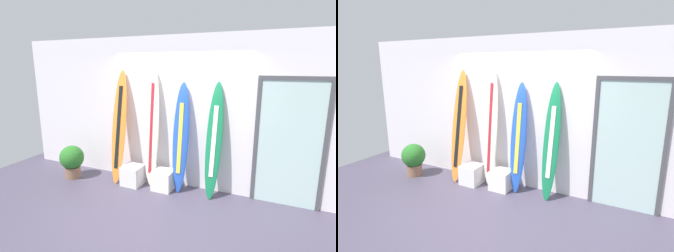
% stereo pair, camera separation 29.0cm
% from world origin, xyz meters
% --- Properties ---
extents(ground, '(8.00, 8.00, 0.04)m').
position_xyz_m(ground, '(0.00, 0.00, -0.02)').
color(ground, '#4A4356').
extents(wall_back, '(7.20, 0.20, 2.80)m').
position_xyz_m(wall_back, '(0.00, 1.30, 1.40)').
color(wall_back, silver).
rests_on(wall_back, ground).
extents(surfboard_sunset, '(0.32, 0.51, 2.19)m').
position_xyz_m(surfboard_sunset, '(-1.16, 0.92, 1.08)').
color(surfboard_sunset, orange).
rests_on(surfboard_sunset, ground).
extents(surfboard_ivory, '(0.31, 0.31, 2.22)m').
position_xyz_m(surfboard_ivory, '(-0.49, 1.02, 1.10)').
color(surfboard_ivory, '#EEE8CB').
rests_on(surfboard_ivory, ground).
extents(surfboard_cobalt, '(0.30, 0.36, 1.99)m').
position_xyz_m(surfboard_cobalt, '(0.10, 0.99, 0.98)').
color(surfboard_cobalt, blue).
rests_on(surfboard_cobalt, ground).
extents(surfboard_emerald, '(0.29, 0.39, 2.01)m').
position_xyz_m(surfboard_emerald, '(0.71, 0.99, 1.00)').
color(surfboard_emerald, '#167647').
rests_on(surfboard_emerald, ground).
extents(display_block_left, '(0.37, 0.37, 0.36)m').
position_xyz_m(display_block_left, '(-0.19, 0.89, 0.18)').
color(display_block_left, white).
rests_on(display_block_left, ground).
extents(display_block_center, '(0.38, 0.38, 0.38)m').
position_xyz_m(display_block_center, '(-0.82, 0.84, 0.19)').
color(display_block_center, silver).
rests_on(display_block_center, ground).
extents(glass_door, '(1.06, 0.06, 2.11)m').
position_xyz_m(glass_door, '(1.87, 1.18, 1.09)').
color(glass_door, silver).
rests_on(glass_door, ground).
extents(potted_plant, '(0.48, 0.48, 0.68)m').
position_xyz_m(potted_plant, '(-2.13, 0.62, 0.38)').
color(potted_plant, '#835F49').
rests_on(potted_plant, ground).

